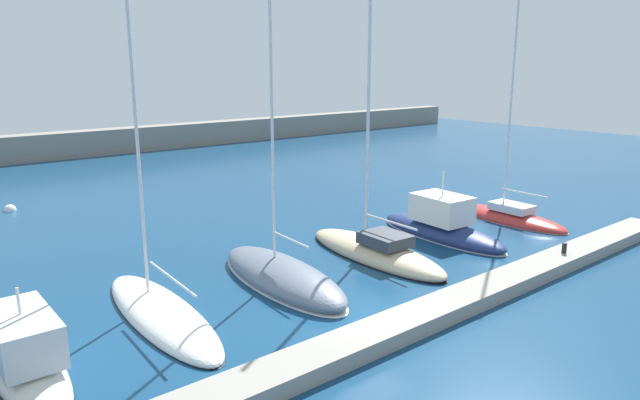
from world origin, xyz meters
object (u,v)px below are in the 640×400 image
(sailboat_white_third, at_px, (161,312))
(motorboat_ivory_second, at_px, (24,355))
(sailboat_sand_fifth, at_px, (375,251))
(sailboat_slate_fourth, at_px, (282,276))
(dock_bollard, at_px, (564,248))
(motorboat_navy_sixth, at_px, (441,226))
(sailboat_red_seventh, at_px, (509,217))
(mooring_buoy_white, at_px, (10,211))

(sailboat_white_third, bearing_deg, motorboat_ivory_second, 105.86)
(sailboat_white_third, bearing_deg, sailboat_sand_fifth, -87.56)
(motorboat_ivory_second, relative_size, sailboat_slate_fourth, 0.51)
(sailboat_slate_fourth, height_order, dock_bollard, sailboat_slate_fourth)
(sailboat_white_third, distance_m, sailboat_sand_fifth, 10.00)
(sailboat_sand_fifth, bearing_deg, sailboat_white_third, 91.57)
(motorboat_navy_sixth, bearing_deg, dock_bollard, -168.77)
(motorboat_ivory_second, xyz_separation_m, sailboat_sand_fifth, (14.44, 0.78, -0.22))
(motorboat_navy_sixth, distance_m, sailboat_red_seventh, 5.27)
(motorboat_navy_sixth, xyz_separation_m, mooring_buoy_white, (-15.28, 19.32, -0.54))
(sailboat_white_third, xyz_separation_m, sailboat_slate_fourth, (4.98, -0.08, 0.14))
(sailboat_slate_fourth, bearing_deg, motorboat_navy_sixth, -85.39)
(sailboat_slate_fourth, bearing_deg, sailboat_sand_fifth, -87.00)
(sailboat_red_seventh, bearing_deg, dock_bollard, 143.94)
(sailboat_sand_fifth, bearing_deg, motorboat_navy_sixth, -85.23)
(mooring_buoy_white, bearing_deg, sailboat_red_seventh, -43.94)
(motorboat_ivory_second, xyz_separation_m, sailboat_white_third, (4.44, 0.97, -0.34))
(motorboat_navy_sixth, distance_m, mooring_buoy_white, 24.64)
(sailboat_white_third, distance_m, sailboat_red_seventh, 19.98)
(motorboat_navy_sixth, bearing_deg, sailboat_white_third, 94.19)
(mooring_buoy_white, bearing_deg, motorboat_ivory_second, -100.88)
(sailboat_slate_fourth, bearing_deg, dock_bollard, -115.18)
(sailboat_red_seventh, relative_size, mooring_buoy_white, 20.76)
(motorboat_ivory_second, distance_m, sailboat_red_seventh, 24.42)
(motorboat_ivory_second, height_order, sailboat_red_seventh, sailboat_red_seventh)
(motorboat_ivory_second, relative_size, sailboat_white_third, 0.41)
(sailboat_slate_fourth, relative_size, motorboat_navy_sixth, 1.73)
(sailboat_white_third, relative_size, sailboat_red_seventh, 1.13)
(sailboat_white_third, height_order, sailboat_slate_fourth, sailboat_white_third)
(motorboat_ivory_second, bearing_deg, sailboat_slate_fourth, -83.77)
(sailboat_white_third, height_order, sailboat_red_seventh, sailboat_white_third)
(motorboat_ivory_second, bearing_deg, mooring_buoy_white, -10.04)
(sailboat_white_third, height_order, motorboat_navy_sixth, sailboat_white_third)
(sailboat_white_third, xyz_separation_m, mooring_buoy_white, (-0.54, 19.31, -0.17))
(mooring_buoy_white, relative_size, dock_bollard, 1.63)
(sailboat_red_seventh, bearing_deg, mooring_buoy_white, 49.20)
(motorboat_navy_sixth, bearing_deg, sailboat_slate_fourth, 94.65)
(sailboat_white_third, xyz_separation_m, dock_bollard, (15.48, -5.99, 0.58))
(sailboat_sand_fifth, height_order, dock_bollard, sailboat_sand_fifth)
(sailboat_slate_fourth, distance_m, mooring_buoy_white, 20.16)
(motorboat_navy_sixth, height_order, dock_bollard, motorboat_navy_sixth)
(dock_bollard, bearing_deg, motorboat_ivory_second, 165.86)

